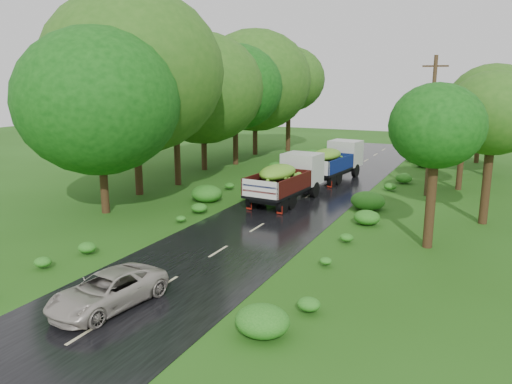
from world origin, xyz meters
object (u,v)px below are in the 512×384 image
Objects in this scene: car at (108,290)px; utility_pole at (431,125)px; truck_near at (288,177)px; truck_far at (335,159)px.

car is 0.47× the size of utility_pole.
truck_near reaches higher than car.
car is (0.08, -16.27, -0.96)m from truck_near.
truck_near is 16.29m from car.
truck_far reaches higher than car.
car is 23.27m from utility_pole.
truck_near is at bearing -86.87° from truck_far.
utility_pole is (7.52, 5.42, 3.01)m from truck_near.
truck_near is at bearing -145.58° from utility_pole.
truck_far is 8.01m from utility_pole.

